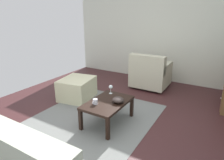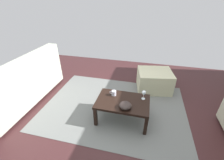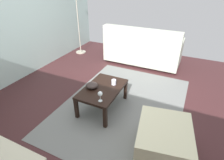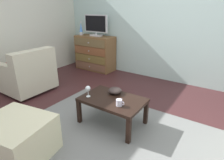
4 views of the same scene
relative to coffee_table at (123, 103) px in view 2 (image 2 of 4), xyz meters
The scene contains 8 objects.
ground_plane 0.37m from the coffee_table, 87.67° to the right, with size 5.84×4.85×0.05m, color #3C1E20.
area_rug 0.48m from the coffee_table, 54.23° to the right, with size 2.60×1.90×0.01m, color slate.
coffee_table is the anchor object (origin of this frame).
wine_glass 0.38m from the coffee_table, 157.16° to the right, with size 0.07×0.07×0.16m.
mug 0.23m from the coffee_table, 32.58° to the right, with size 0.11×0.08×0.08m.
bowl_decorative 0.19m from the coffee_table, 111.21° to the left, with size 0.19×0.19×0.08m, color #322825.
couch_large 2.01m from the coffee_table, ahead, with size 0.85×1.79×0.92m.
ottoman 1.19m from the coffee_table, 115.33° to the right, with size 0.70×0.60×0.43m, color beige.
Camera 2 is at (-0.28, 1.98, 1.88)m, focal length 24.06 mm.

